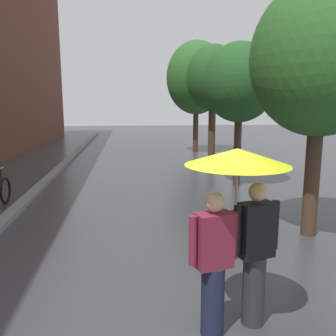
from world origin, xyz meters
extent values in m
plane|color=#38383D|center=(0.00, 0.00, 0.00)|extent=(80.00, 80.00, 0.00)
cube|color=slate|center=(-3.20, 10.00, 0.06)|extent=(0.30, 36.00, 0.12)
cylinder|color=#473323|center=(3.04, 2.46, 1.15)|extent=(0.29, 0.29, 2.31)
ellipsoid|color=#2D6628|center=(3.04, 2.46, 3.38)|extent=(2.56, 2.56, 2.86)
cylinder|color=#473323|center=(2.95, 6.86, 1.15)|extent=(0.23, 0.23, 2.31)
ellipsoid|color=#235623|center=(2.95, 6.86, 3.21)|extent=(2.24, 2.24, 2.43)
cylinder|color=#473323|center=(3.13, 11.01, 1.32)|extent=(0.30, 0.30, 2.64)
ellipsoid|color=#235623|center=(3.13, 11.01, 3.66)|extent=(2.24, 2.24, 2.73)
cylinder|color=#473323|center=(3.21, 15.07, 1.26)|extent=(0.28, 0.28, 2.51)
ellipsoid|color=#2D6628|center=(3.21, 15.07, 3.96)|extent=(3.17, 3.17, 3.85)
torus|color=black|center=(-3.67, 5.46, 0.35)|extent=(0.08, 0.70, 0.70)
cylinder|color=black|center=(-3.75, 5.47, 0.64)|extent=(0.04, 0.04, 0.58)
cylinder|color=#9E9EA3|center=(-3.75, 5.47, 0.93)|extent=(0.04, 0.46, 0.03)
cylinder|color=#1E233D|center=(0.41, -0.32, 0.40)|extent=(0.26, 0.26, 0.80)
cube|color=maroon|center=(0.41, -0.32, 1.11)|extent=(0.44, 0.31, 0.60)
sphere|color=beige|center=(0.41, -0.32, 1.53)|extent=(0.21, 0.21, 0.21)
cylinder|color=maroon|center=(0.17, -0.38, 1.14)|extent=(0.09, 0.09, 0.54)
cylinder|color=maroon|center=(0.65, -0.26, 1.14)|extent=(0.09, 0.09, 0.54)
cylinder|color=#2D2D33|center=(0.93, -0.19, 0.42)|extent=(0.26, 0.26, 0.84)
cube|color=black|center=(0.93, -0.19, 1.15)|extent=(0.44, 0.31, 0.63)
sphere|color=beige|center=(0.93, -0.19, 1.59)|extent=(0.21, 0.21, 0.21)
cylinder|color=black|center=(0.69, -0.25, 1.18)|extent=(0.09, 0.09, 0.57)
cylinder|color=black|center=(1.17, -0.13, 1.18)|extent=(0.09, 0.09, 0.57)
cylinder|color=#9E9EA3|center=(0.67, -0.24, 1.36)|extent=(0.02, 0.02, 1.13)
cone|color=#BCE019|center=(0.67, -0.24, 2.00)|extent=(1.13, 1.13, 0.18)
camera|label=1|loc=(-0.49, -3.81, 2.54)|focal=37.53mm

